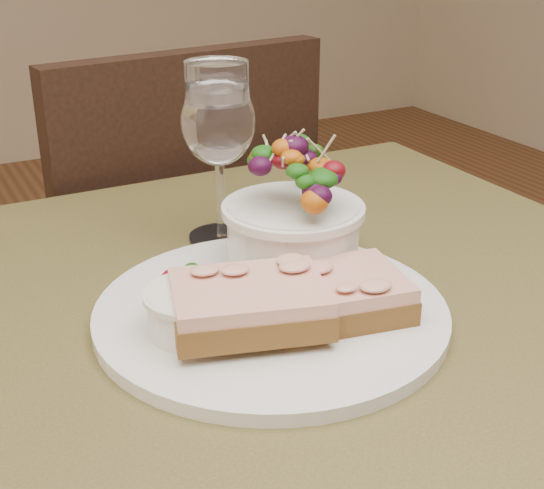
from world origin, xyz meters
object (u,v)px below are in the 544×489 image
wine_glass (218,127)px  cafe_table (291,415)px  salad_bowl (293,206)px  ramekin (194,309)px  sandwich_back (249,304)px  sandwich_front (333,295)px  dinner_plate (271,312)px  chair_far (158,372)px

wine_glass → cafe_table: bearing=-95.4°
salad_bowl → ramekin: bearing=-150.9°
sandwich_back → wine_glass: bearing=87.9°
sandwich_front → dinner_plate: bearing=151.2°
cafe_table → wine_glass: bearing=84.6°
cafe_table → dinner_plate: (-0.02, 0.01, 0.11)m
cafe_table → wine_glass: wine_glass is taller
chair_far → sandwich_front: (-0.05, -0.66, 0.48)m
dinner_plate → salad_bowl: salad_bowl is taller
wine_glass → chair_far: bearing=82.2°
cafe_table → chair_far: bearing=82.9°
chair_far → salad_bowl: bearing=79.4°
wine_glass → sandwich_back: bearing=-108.3°
dinner_plate → salad_bowl: size_ratio=2.41×
chair_far → dinner_plate: chair_far is taller
sandwich_back → wine_glass: 0.23m
cafe_table → ramekin: bearing=178.7°
salad_bowl → wine_glass: (-0.02, 0.11, 0.05)m
chair_far → wine_glass: 0.74m
cafe_table → chair_far: (0.08, 0.64, -0.36)m
sandwich_back → salad_bowl: 0.14m
cafe_table → wine_glass: (0.02, 0.19, 0.22)m
chair_far → ramekin: bearing=68.3°
sandwich_front → salad_bowl: size_ratio=1.05×
dinner_plate → sandwich_front: (0.04, -0.03, 0.02)m
sandwich_front → salad_bowl: salad_bowl is taller
ramekin → salad_bowl: 0.16m
dinner_plate → salad_bowl: (0.06, 0.07, 0.07)m
chair_far → wine_glass: (-0.06, -0.45, 0.58)m
wine_glass → sandwich_front: bearing=-87.8°
sandwich_front → ramekin: size_ratio=1.76×
sandwich_front → sandwich_back: sandwich_back is taller
chair_far → dinner_plate: (-0.09, -0.63, 0.46)m
sandwich_back → ramekin: bearing=168.5°
cafe_table → dinner_plate: dinner_plate is taller
cafe_table → sandwich_back: size_ratio=5.56×
dinner_plate → salad_bowl: bearing=48.5°
sandwich_front → ramekin: bearing=177.3°
dinner_plate → ramekin: (-0.07, -0.01, 0.03)m
sandwich_front → wine_glass: size_ratio=0.76×
cafe_table → dinner_plate: size_ratio=2.62×
cafe_table → sandwich_back: bearing=-159.9°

